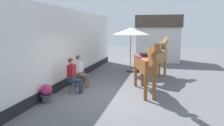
# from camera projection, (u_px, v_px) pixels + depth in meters

# --- Properties ---
(ground_plane) EXTENTS (40.00, 40.00, 0.00)m
(ground_plane) POSITION_uv_depth(u_px,v_px,m) (127.00, 78.00, 11.38)
(ground_plane) COLOR slate
(pub_facade_wall) EXTENTS (0.34, 14.00, 3.40)m
(pub_facade_wall) POSITION_uv_depth(u_px,v_px,m) (68.00, 50.00, 10.25)
(pub_facade_wall) COLOR white
(pub_facade_wall) RESTS_ON ground_plane
(distant_cottage) EXTENTS (3.40, 2.60, 3.50)m
(distant_cottage) POSITION_uv_depth(u_px,v_px,m) (158.00, 38.00, 17.23)
(distant_cottage) COLOR silver
(distant_cottage) RESTS_ON ground_plane
(seated_visitor_near) EXTENTS (0.61, 0.49, 1.39)m
(seated_visitor_near) POSITION_uv_depth(u_px,v_px,m) (73.00, 74.00, 8.69)
(seated_visitor_near) COLOR #194C99
(seated_visitor_near) RESTS_ON ground_plane
(seated_visitor_far) EXTENTS (0.61, 0.48, 1.39)m
(seated_visitor_far) POSITION_uv_depth(u_px,v_px,m) (80.00, 69.00, 9.56)
(seated_visitor_far) COLOR black
(seated_visitor_far) RESTS_ON ground_plane
(saddled_horse_near) EXTENTS (1.15, 2.91, 2.06)m
(saddled_horse_near) POSITION_uv_depth(u_px,v_px,m) (145.00, 64.00, 8.56)
(saddled_horse_near) COLOR brown
(saddled_horse_near) RESTS_ON ground_plane
(saddled_horse_far) EXTENTS (1.06, 2.93, 2.06)m
(saddled_horse_far) POSITION_uv_depth(u_px,v_px,m) (158.00, 57.00, 10.93)
(saddled_horse_far) COLOR #9E6B38
(saddled_horse_far) RESTS_ON ground_plane
(flower_planter_near) EXTENTS (0.43, 0.43, 0.64)m
(flower_planter_near) POSITION_uv_depth(u_px,v_px,m) (46.00, 93.00, 7.62)
(flower_planter_near) COLOR #4C4C51
(flower_planter_near) RESTS_ON ground_plane
(flower_planter_far) EXTENTS (0.43, 0.43, 0.64)m
(flower_planter_far) POSITION_uv_depth(u_px,v_px,m) (80.00, 74.00, 10.71)
(flower_planter_far) COLOR brown
(flower_planter_far) RESTS_ON ground_plane
(cafe_parasol) EXTENTS (2.10, 2.10, 2.58)m
(cafe_parasol) POSITION_uv_depth(u_px,v_px,m) (131.00, 31.00, 12.69)
(cafe_parasol) COLOR black
(cafe_parasol) RESTS_ON ground_plane
(satchel_bag) EXTENTS (0.29, 0.27, 0.20)m
(satchel_bag) POSITION_uv_depth(u_px,v_px,m) (87.00, 81.00, 10.36)
(satchel_bag) COLOR maroon
(satchel_bag) RESTS_ON ground_plane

